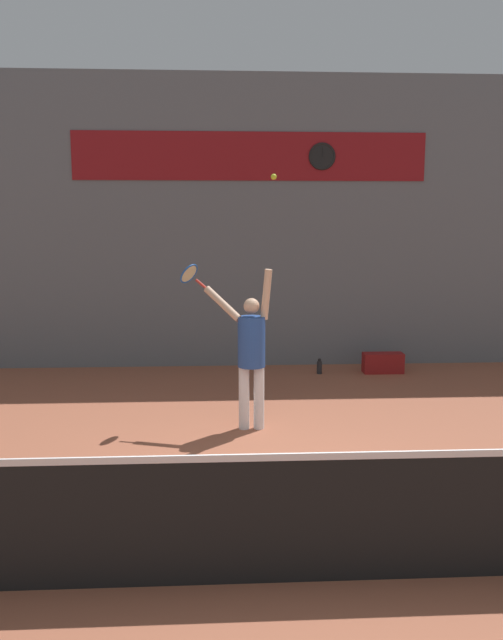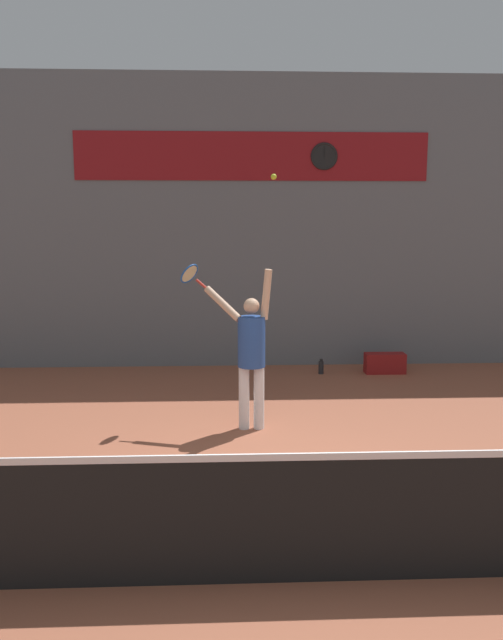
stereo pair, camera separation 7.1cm
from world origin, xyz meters
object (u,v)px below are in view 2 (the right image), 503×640
at_px(tennis_player, 251,349).
at_px(water_bottle, 321,367).
at_px(equipment_bag, 385,363).
at_px(tennis_racket, 190,275).
at_px(tennis_ball, 274,177).
at_px(scoreboard_clock, 324,156).

xyz_separation_m(tennis_player, water_bottle, (1.30, 2.75, -0.88)).
height_order(water_bottle, equipment_bag, equipment_bag).
relative_size(tennis_racket, tennis_ball, 5.81).
relative_size(tennis_racket, equipment_bag, 0.59).
bearing_deg(scoreboard_clock, tennis_player, -112.25).
bearing_deg(tennis_ball, scoreboard_clock, 71.96).
bearing_deg(water_bottle, tennis_player, -115.29).
relative_size(scoreboard_clock, tennis_racket, 1.16).
xyz_separation_m(tennis_player, equipment_bag, (2.38, 2.76, -0.83)).
distance_m(scoreboard_clock, tennis_player, 4.51).
distance_m(tennis_player, water_bottle, 3.16).
distance_m(tennis_player, equipment_bag, 3.74).
bearing_deg(tennis_racket, tennis_ball, -27.95).
bearing_deg(scoreboard_clock, tennis_racket, -126.01).
bearing_deg(tennis_ball, equipment_bag, 53.13).
bearing_deg(water_bottle, scoreboard_clock, 81.89).
xyz_separation_m(scoreboard_clock, tennis_player, (-1.39, -3.40, -2.63)).
xyz_separation_m(scoreboard_clock, water_bottle, (-0.09, -0.65, -3.51)).
bearing_deg(tennis_racket, tennis_player, -32.03).
bearing_deg(equipment_bag, tennis_ball, -126.87).
bearing_deg(tennis_ball, tennis_racket, 152.05).
xyz_separation_m(scoreboard_clock, tennis_ball, (-1.13, -3.47, -0.59)).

